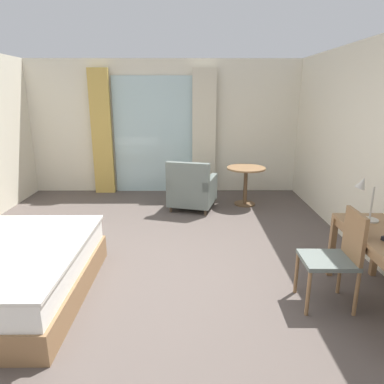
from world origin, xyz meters
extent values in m
cube|color=#564C47|center=(0.00, 0.00, -0.05)|extent=(5.96, 7.73, 0.10)
cube|color=silver|center=(0.00, 3.61, 1.30)|extent=(5.56, 0.12, 2.60)
cube|color=silver|center=(-0.22, 3.53, 1.15)|extent=(1.57, 0.02, 2.29)
cube|color=tan|center=(-1.22, 3.43, 1.21)|extent=(0.39, 0.10, 2.43)
cube|color=beige|center=(0.79, 3.43, 1.21)|extent=(0.46, 0.10, 2.43)
cube|color=silver|center=(-1.20, -0.40, 0.52)|extent=(1.32, 1.83, 0.03)
cube|color=olive|center=(2.54, 0.02, 0.34)|extent=(0.06, 0.06, 0.68)
cube|color=olive|center=(2.06, 0.03, 0.34)|extent=(0.06, 0.06, 0.68)
cube|color=slate|center=(1.79, -0.51, 0.46)|extent=(0.48, 0.42, 0.04)
cube|color=olive|center=(2.01, -0.52, 0.71)|extent=(0.04, 0.39, 0.46)
cylinder|color=olive|center=(1.58, -0.33, 0.22)|extent=(0.04, 0.04, 0.44)
cylinder|color=olive|center=(1.57, -0.70, 0.22)|extent=(0.04, 0.04, 0.44)
cylinder|color=olive|center=(2.01, -0.33, 0.22)|extent=(0.04, 0.04, 0.44)
cylinder|color=olive|center=(2.00, -0.70, 0.22)|extent=(0.04, 0.04, 0.44)
cylinder|color=#B7B2A8|center=(2.32, -0.17, 0.73)|extent=(0.17, 0.17, 0.02)
cylinder|color=#B7B2A8|center=(2.32, -0.17, 0.90)|extent=(0.02, 0.02, 0.34)
cone|color=#B7B2A8|center=(2.20, -0.15, 1.11)|extent=(0.13, 0.11, 0.14)
cube|color=slate|center=(0.56, 2.39, 0.26)|extent=(0.90, 0.92, 0.31)
cube|color=slate|center=(0.47, 2.09, 0.64)|extent=(0.73, 0.31, 0.47)
cube|color=slate|center=(0.86, 2.31, 0.49)|extent=(0.30, 0.76, 0.16)
cube|color=slate|center=(0.26, 2.48, 0.49)|extent=(0.30, 0.76, 0.16)
cylinder|color=#4C3D2D|center=(0.94, 2.62, 0.05)|extent=(0.04, 0.04, 0.10)
cylinder|color=#4C3D2D|center=(0.35, 2.78, 0.05)|extent=(0.04, 0.04, 0.10)
cylinder|color=#4C3D2D|center=(0.77, 2.01, 0.05)|extent=(0.04, 0.04, 0.10)
cylinder|color=#4C3D2D|center=(0.18, 2.17, 0.05)|extent=(0.04, 0.04, 0.10)
cylinder|color=olive|center=(1.51, 2.59, 0.68)|extent=(0.69, 0.69, 0.03)
cylinder|color=brown|center=(1.51, 2.59, 0.33)|extent=(0.07, 0.07, 0.66)
cylinder|color=brown|center=(1.51, 2.59, 0.01)|extent=(0.38, 0.38, 0.02)
camera|label=1|loc=(0.51, -3.42, 1.95)|focal=32.24mm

